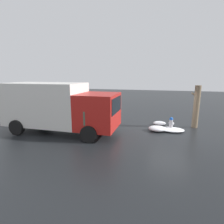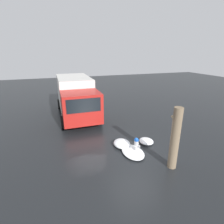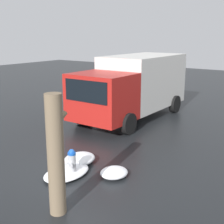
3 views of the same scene
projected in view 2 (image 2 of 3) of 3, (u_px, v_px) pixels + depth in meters
name	position (u px, v px, depth m)	size (l,w,h in m)	color
ground_plane	(136.00, 153.00, 8.98)	(60.00, 60.00, 0.00)	black
fire_hydrant	(136.00, 145.00, 8.84)	(0.36, 0.40, 0.84)	#B7B7BC
tree_trunk	(175.00, 139.00, 7.42)	(0.58, 0.38, 2.81)	#7F6B51
delivery_truck	(76.00, 96.00, 13.83)	(6.94, 2.80, 2.99)	red
pedestrian	(65.00, 113.00, 11.74)	(0.41, 0.41, 1.86)	#23232D
snow_pile_by_hydrant	(133.00, 152.00, 8.86)	(1.55, 1.04, 0.19)	white
snow_pile_curbside	(122.00, 144.00, 9.53)	(1.10, 0.89, 0.32)	white
snow_pile_by_tree	(146.00, 141.00, 9.87)	(0.86, 0.77, 0.26)	white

